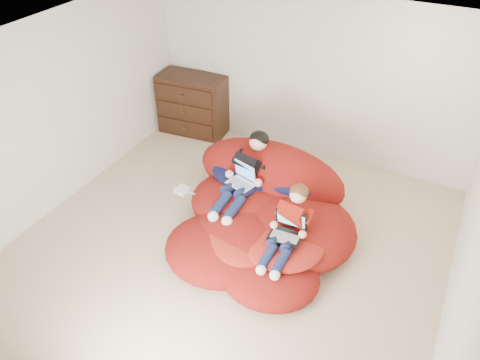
# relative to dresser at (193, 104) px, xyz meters

# --- Properties ---
(room_shell) EXTENTS (5.10, 5.10, 2.77)m
(room_shell) POSITION_rel_dresser_xyz_m (1.90, -2.20, -0.28)
(room_shell) COLOR #C4AE8C
(room_shell) RESTS_ON ground
(dresser) EXTENTS (1.17, 0.68, 1.00)m
(dresser) POSITION_rel_dresser_xyz_m (0.00, 0.00, 0.00)
(dresser) COLOR black
(dresser) RESTS_ON ground
(beanbag_pile) EXTENTS (2.45, 2.41, 0.95)m
(beanbag_pile) POSITION_rel_dresser_xyz_m (2.12, -1.78, -0.24)
(beanbag_pile) COLOR maroon
(beanbag_pile) RESTS_ON ground
(cream_pillow) EXTENTS (0.47, 0.30, 0.30)m
(cream_pillow) POSITION_rel_dresser_xyz_m (1.72, -0.89, 0.12)
(cream_pillow) COLOR silver
(cream_pillow) RESTS_ON beanbag_pile
(older_boy) EXTENTS (0.40, 1.27, 0.71)m
(older_boy) POSITION_rel_dresser_xyz_m (1.78, -1.54, 0.17)
(older_boy) COLOR black
(older_boy) RESTS_ON beanbag_pile
(younger_boy) EXTENTS (0.33, 0.97, 0.68)m
(younger_boy) POSITION_rel_dresser_xyz_m (2.63, -2.18, 0.12)
(younger_boy) COLOR #A11B0E
(younger_boy) RESTS_ON beanbag_pile
(laptop_white) EXTENTS (0.38, 0.35, 0.25)m
(laptop_white) POSITION_rel_dresser_xyz_m (1.78, -1.67, 0.14)
(laptop_white) COLOR silver
(laptop_white) RESTS_ON older_boy
(laptop_black) EXTENTS (0.38, 0.34, 0.27)m
(laptop_black) POSITION_rel_dresser_xyz_m (2.63, -2.22, 0.06)
(laptop_black) COLOR black
(laptop_black) RESTS_ON younger_boy
(power_adapter) EXTENTS (0.18, 0.18, 0.06)m
(power_adapter) POSITION_rel_dresser_xyz_m (1.06, -2.00, -0.08)
(power_adapter) COLOR silver
(power_adapter) RESTS_ON beanbag_pile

